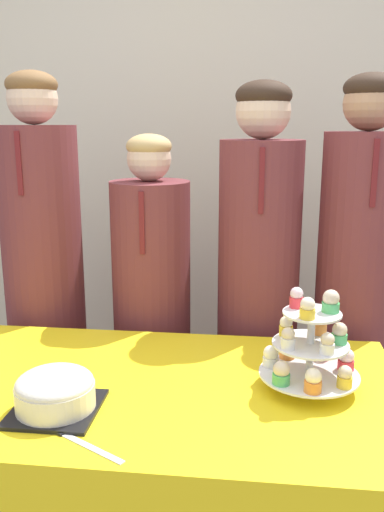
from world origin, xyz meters
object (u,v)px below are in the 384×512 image
round_cake (55,391)px  cake_knife (67,436)px  student_2 (257,309)px  student_3 (355,311)px  student_1 (152,329)px  cupcake_stand (310,347)px  student_0 (46,297)px

round_cake → cake_knife: (0.07, -0.11, -0.05)m
student_2 → student_3: bearing=-0.0°
student_1 → student_2: 0.42m
round_cake → cupcake_stand: 0.68m
round_cake → student_1: size_ratio=0.15×
cupcake_stand → student_1: (-0.55, 0.58, -0.20)m
student_0 → student_2: size_ratio=1.03×
student_0 → student_1: (0.43, -0.00, -0.12)m
cake_knife → student_2: (0.44, 0.88, 0.02)m
student_2 → student_0: bearing=180.0°
student_3 → student_0: bearing=180.0°
student_0 → student_3: student_0 is taller
student_2 → cake_knife: bearing=-116.5°
cupcake_stand → student_1: size_ratio=0.20×
student_0 → student_2: 0.84m
cake_knife → cupcake_stand: (0.58, 0.31, 0.12)m
student_1 → student_2: size_ratio=0.89×
round_cake → cake_knife: 0.14m
student_2 → student_1: bearing=-180.0°
student_2 → student_3: 0.36m
student_1 → student_3: student_3 is taller
round_cake → student_0: 0.84m
cupcake_stand → student_3: (0.22, 0.58, -0.09)m
cupcake_stand → student_0: bearing=149.4°
cake_knife → student_0: (-0.40, 0.88, 0.04)m
student_1 → round_cake: bearing=-97.3°
round_cake → student_0: bearing=113.1°
cupcake_stand → student_0: 1.14m
cake_knife → cupcake_stand: cupcake_stand is taller
student_1 → student_0: bearing=180.0°
cake_knife → student_3: 1.19m
student_0 → round_cake: bearing=-66.9°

